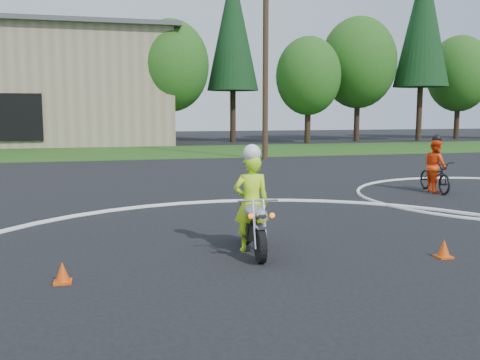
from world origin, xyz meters
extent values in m
plane|color=black|center=(0.00, 0.00, 0.00)|extent=(120.00, 120.00, 0.00)
cube|color=#1E4714|center=(0.00, 27.00, 0.01)|extent=(120.00, 10.00, 0.02)
torus|color=silver|center=(0.00, 3.00, 0.01)|extent=(12.12, 12.12, 0.12)
cylinder|color=black|center=(-0.49, 3.34, 0.28)|extent=(0.16, 0.57, 0.56)
cylinder|color=black|center=(-0.37, 4.64, 0.28)|extent=(0.16, 0.57, 0.56)
cube|color=black|center=(-0.43, 4.03, 0.37)|extent=(0.31, 0.53, 0.28)
ellipsoid|color=#AFAEB3|center=(-0.45, 3.85, 0.73)|extent=(0.39, 0.62, 0.26)
cube|color=black|center=(-0.40, 4.31, 0.69)|extent=(0.29, 0.58, 0.09)
cylinder|color=silver|center=(-0.57, 3.42, 0.60)|extent=(0.07, 0.34, 0.75)
cylinder|color=silver|center=(-0.40, 3.41, 0.60)|extent=(0.07, 0.34, 0.75)
cube|color=silver|center=(-0.50, 3.32, 0.58)|extent=(0.15, 0.22, 0.05)
cylinder|color=silver|center=(-0.47, 3.57, 0.95)|extent=(0.65, 0.09, 0.03)
sphere|color=silver|center=(-0.50, 3.25, 0.79)|extent=(0.17, 0.17, 0.17)
sphere|color=orange|center=(-0.67, 3.28, 0.76)|extent=(0.08, 0.08, 0.08)
sphere|color=orange|center=(-0.33, 3.25, 0.76)|extent=(0.08, 0.08, 0.08)
cylinder|color=silver|center=(-0.25, 4.39, 0.28)|extent=(0.14, 0.75, 0.07)
imported|color=#C1FF1A|center=(-0.43, 4.09, 0.82)|extent=(0.63, 0.45, 1.65)
sphere|color=white|center=(-0.44, 4.04, 1.67)|extent=(0.30, 0.30, 0.30)
imported|color=black|center=(6.61, 9.21, 0.46)|extent=(0.83, 1.83, 0.93)
imported|color=#FF410D|center=(6.61, 9.21, 0.77)|extent=(0.67, 0.82, 1.54)
sphere|color=black|center=(6.61, 9.21, 1.56)|extent=(0.27, 0.27, 0.27)
cone|color=#DC470B|center=(-3.43, 3.06, 0.15)|extent=(0.22, 0.22, 0.30)
cube|color=#DC470B|center=(-3.43, 3.06, 0.01)|extent=(0.24, 0.24, 0.03)
cone|color=#DC470B|center=(2.47, 2.88, 0.15)|extent=(0.22, 0.22, 0.30)
cube|color=#DC470B|center=(2.47, 2.88, 0.01)|extent=(0.24, 0.24, 0.03)
cube|color=black|center=(-8.00, 31.90, 2.00)|extent=(3.00, 0.16, 3.00)
cylinder|color=#382619|center=(2.00, 34.00, 1.62)|extent=(0.44, 0.44, 3.24)
ellipsoid|color=#1E5116|center=(2.00, 34.00, 5.58)|extent=(5.40, 5.40, 6.48)
cylinder|color=#382619|center=(7.00, 36.00, 1.98)|extent=(0.44, 0.44, 3.96)
cone|color=black|center=(7.00, 36.00, 8.63)|extent=(3.96, 3.96, 9.35)
cylinder|color=#382619|center=(12.00, 33.00, 1.44)|extent=(0.44, 0.44, 2.88)
ellipsoid|color=#1E5116|center=(12.00, 33.00, 4.96)|extent=(4.80, 4.80, 5.76)
cylinder|color=#382619|center=(17.00, 35.00, 1.80)|extent=(0.44, 0.44, 3.60)
ellipsoid|color=#1E5116|center=(17.00, 35.00, 6.20)|extent=(6.00, 6.00, 7.20)
cylinder|color=#382619|center=(22.00, 34.00, 2.16)|extent=(0.44, 0.44, 4.32)
cone|color=black|center=(22.00, 34.00, 9.42)|extent=(4.32, 4.32, 10.20)
cylinder|color=#382619|center=(27.00, 36.00, 1.62)|extent=(0.44, 0.44, 3.24)
ellipsoid|color=#1E5116|center=(27.00, 36.00, 5.58)|extent=(5.40, 5.40, 6.48)
cylinder|color=#382619|center=(-2.00, 35.00, 1.44)|extent=(0.44, 0.44, 2.88)
ellipsoid|color=#1E5116|center=(-2.00, 35.00, 4.96)|extent=(4.80, 4.80, 5.76)
cylinder|color=#473321|center=(5.00, 21.00, 5.00)|extent=(0.28, 0.28, 10.00)
camera|label=1|loc=(-2.83, -4.46, 2.35)|focal=40.00mm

